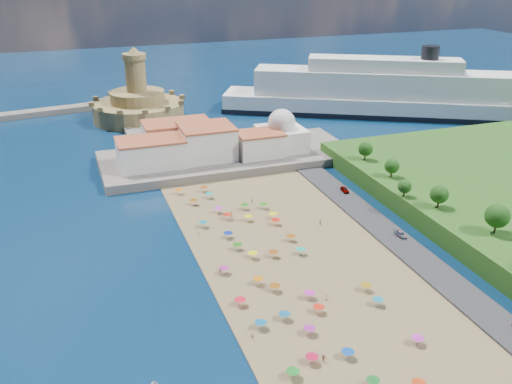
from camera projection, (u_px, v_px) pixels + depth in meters
name	position (u px, v px, depth m)	size (l,w,h in m)	color
ground	(274.00, 262.00, 140.27)	(700.00, 700.00, 0.00)	#071938
terrace	(228.00, 157.00, 206.04)	(90.00, 36.00, 3.00)	#59544C
jetty	(151.00, 136.00, 229.81)	(18.00, 70.00, 2.40)	#59544C
waterfront_buildings	(191.00, 144.00, 200.11)	(57.00, 29.00, 11.00)	silver
domed_building	(281.00, 133.00, 207.46)	(16.00, 16.00, 15.00)	silver
fortress	(138.00, 105.00, 253.67)	(40.00, 40.00, 32.40)	#9C844E
cruise_ship	(382.00, 95.00, 260.38)	(138.66, 87.86, 31.84)	black
beach_parasols	(285.00, 277.00, 129.73)	(30.83, 117.28, 2.20)	gray
beachgoers	(263.00, 261.00, 138.46)	(36.41, 92.41, 1.85)	tan
parked_cars	(400.00, 233.00, 151.16)	(2.19, 79.23, 1.44)	gray
hillside_trees	(481.00, 218.00, 139.97)	(14.01, 110.50, 7.78)	#382314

